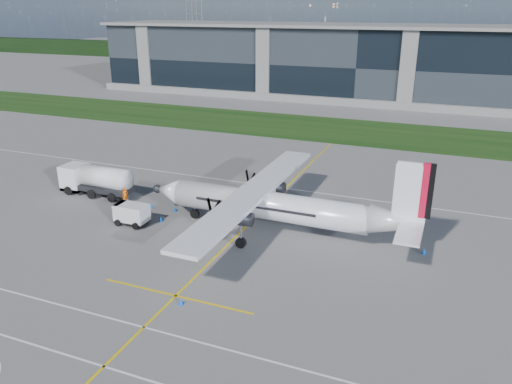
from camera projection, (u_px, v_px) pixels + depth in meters
name	position (u px, v px, depth m)	size (l,w,h in m)	color
ground	(313.00, 140.00, 76.42)	(400.00, 400.00, 0.00)	slate
grass_strip	(326.00, 129.00, 83.35)	(400.00, 18.00, 0.04)	black
terminal_building	(365.00, 64.00, 108.51)	(120.00, 20.00, 15.00)	black
tree_line	(398.00, 59.00, 162.17)	(400.00, 6.00, 6.00)	black
pylon_west	(194.00, 17.00, 194.73)	(9.00, 4.60, 30.00)	gray
yellow_taxiway_centerline	(259.00, 214.00, 49.32)	(0.20, 70.00, 0.01)	yellow
white_lane_line	(62.00, 354.00, 29.54)	(90.00, 0.15, 0.01)	white
turboprop_aircraft	(279.00, 191.00, 43.99)	(25.65, 26.60, 7.98)	white
fuel_tanker_truck	(92.00, 180.00, 54.04)	(8.71, 2.83, 3.27)	white
baggage_tug	(132.00, 214.00, 46.74)	(3.27, 1.96, 1.96)	silver
ground_crew_person	(125.00, 194.00, 51.64)	(0.81, 0.58, 2.00)	#F25907
safety_cone_tail	(424.00, 251.00, 41.35)	(0.36, 0.36, 0.50)	blue
safety_cone_nose_port	(161.00, 219.00, 47.64)	(0.36, 0.36, 0.50)	blue
safety_cone_nose_stbd	(175.00, 209.00, 50.00)	(0.36, 0.36, 0.50)	blue
safety_cone_fwd	(151.00, 205.00, 50.79)	(0.36, 0.36, 0.50)	blue
safety_cone_portwing	(181.00, 301.00, 34.35)	(0.36, 0.36, 0.50)	blue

